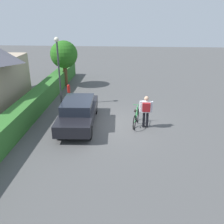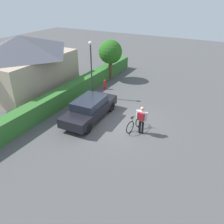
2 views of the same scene
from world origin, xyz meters
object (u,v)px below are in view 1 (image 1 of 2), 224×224
object	(u,v)px
person_rider	(146,109)
tree_kerbside	(64,55)
bicycle	(136,118)
fire_hydrant	(69,90)
street_lamp	(58,62)
parked_car_near	(78,112)

from	to	relation	value
person_rider	tree_kerbside	distance (m)	9.45
tree_kerbside	bicycle	bearing A→B (deg)	-142.09
tree_kerbside	fire_hydrant	distance (m)	3.22
street_lamp	fire_hydrant	world-z (taller)	street_lamp
parked_car_near	tree_kerbside	xyz separation A→B (m)	(7.13, 2.42, 1.72)
parked_car_near	person_rider	bearing A→B (deg)	-91.37
bicycle	street_lamp	distance (m)	5.93
bicycle	person_rider	world-z (taller)	person_rider
tree_kerbside	person_rider	bearing A→B (deg)	-140.64
person_rider	parked_car_near	bearing A→B (deg)	88.63
street_lamp	tree_kerbside	distance (m)	4.29
bicycle	tree_kerbside	size ratio (longest dim) A/B	0.48
street_lamp	tree_kerbside	xyz separation A→B (m)	(4.22, 0.73, -0.26)
parked_car_near	tree_kerbside	size ratio (longest dim) A/B	1.30
person_rider	fire_hydrant	world-z (taller)	person_rider
person_rider	tree_kerbside	bearing A→B (deg)	39.36
bicycle	street_lamp	xyz separation A→B (m)	(2.77, 4.71, 2.31)
bicycle	tree_kerbside	world-z (taller)	tree_kerbside
person_rider	fire_hydrant	size ratio (longest dim) A/B	2.09
street_lamp	fire_hydrant	bearing A→B (deg)	-1.55
person_rider	street_lamp	distance (m)	6.23
street_lamp	person_rider	bearing A→B (deg)	-120.06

